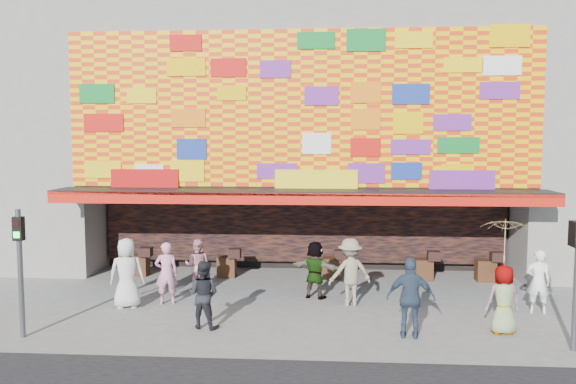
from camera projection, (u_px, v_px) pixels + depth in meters
name	position (u px, v px, depth m)	size (l,w,h in m)	color
ground	(293.00, 322.00, 14.11)	(90.00, 90.00, 0.00)	slate
shop_building	(306.00, 123.00, 21.76)	(15.20, 9.40, 10.00)	gray
signal_left	(20.00, 258.00, 12.87)	(0.22, 0.20, 3.00)	#59595B
ped_a	(127.00, 273.00, 15.28)	(0.94, 0.61, 1.92)	silver
ped_b	(166.00, 273.00, 15.65)	(0.64, 0.42, 1.75)	#CD859F
ped_c	(203.00, 294.00, 13.63)	(0.80, 0.63, 1.66)	black
ped_d	(350.00, 272.00, 15.48)	(1.21, 0.70, 1.87)	gray
ped_e	(411.00, 298.00, 12.91)	(1.10, 0.46, 1.88)	#304055
ped_f	(315.00, 270.00, 16.23)	(1.55, 0.49, 1.67)	gray
ped_g	(504.00, 300.00, 13.19)	(0.80, 0.52, 1.65)	gray
ped_h	(538.00, 281.00, 14.80)	(0.62, 0.41, 1.70)	white
ped_i	(197.00, 265.00, 17.00)	(0.77, 0.60, 1.59)	pink
parasol	(506.00, 241.00, 13.06)	(1.39, 1.41, 1.98)	#D6BE87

